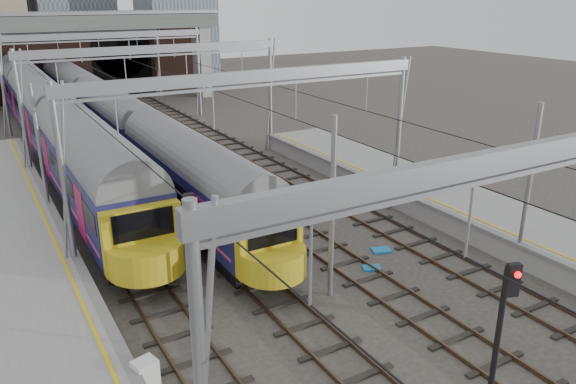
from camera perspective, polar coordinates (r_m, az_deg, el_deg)
ground at (r=20.61m, az=7.46°, el=-12.69°), size 160.00×160.00×0.00m
platform_left at (r=19.22m, az=-23.69°, el=-15.03°), size 4.32×55.00×1.12m
tracks at (r=32.54m, az=-8.63°, el=-0.27°), size 14.40×80.00×0.22m
overhead_line at (r=37.05m, az=-12.97°, el=12.31°), size 16.80×80.00×8.00m
retaining_wall at (r=67.05m, az=-19.77°, el=12.81°), size 28.00×2.75×9.00m
overbridge at (r=60.75m, az=-20.30°, el=14.95°), size 28.00×3.00×9.25m
train_main at (r=49.54m, az=-19.40°, el=8.60°), size 2.72×62.91×4.71m
train_second at (r=46.83m, az=-23.71°, el=7.75°), size 3.08×53.35×5.20m
signal_near_left at (r=19.92m, az=-9.97°, el=-4.56°), size 0.36×0.46×4.56m
signal_near_centre at (r=15.59m, az=20.91°, el=-12.44°), size 0.38×0.46×4.77m
relay_cabinet at (r=17.17m, az=-14.22°, el=-18.02°), size 0.75×0.68×1.28m
equip_cover_a at (r=24.04m, az=8.51°, el=-7.63°), size 0.91×0.79×0.09m
equip_cover_b at (r=25.20m, az=0.46°, el=-6.06°), size 0.88×0.72×0.09m
equip_cover_c at (r=25.64m, az=9.46°, el=-5.86°), size 0.98×0.82×0.10m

